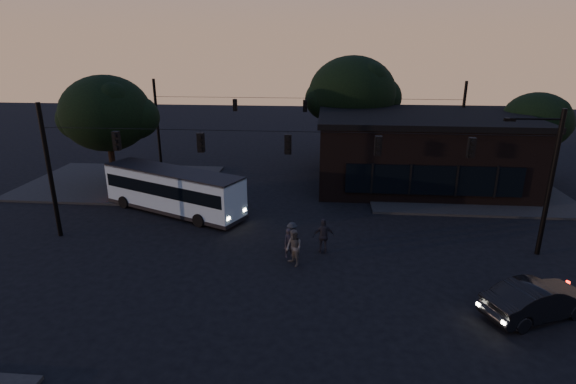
# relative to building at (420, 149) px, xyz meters

# --- Properties ---
(ground) EXTENTS (120.00, 120.00, 0.00)m
(ground) POSITION_rel_building_xyz_m (-9.00, -15.97, -2.71)
(ground) COLOR black
(ground) RESTS_ON ground
(sidewalk_far_right) EXTENTS (14.00, 10.00, 0.15)m
(sidewalk_far_right) POSITION_rel_building_xyz_m (3.00, -1.97, -2.63)
(sidewalk_far_right) COLOR black
(sidewalk_far_right) RESTS_ON ground
(sidewalk_far_left) EXTENTS (14.00, 10.00, 0.15)m
(sidewalk_far_left) POSITION_rel_building_xyz_m (-23.00, -1.97, -2.63)
(sidewalk_far_left) COLOR black
(sidewalk_far_left) RESTS_ON ground
(building) EXTENTS (15.40, 10.41, 5.40)m
(building) POSITION_rel_building_xyz_m (0.00, 0.00, 0.00)
(building) COLOR black
(building) RESTS_ON ground
(tree_behind) EXTENTS (7.60, 7.60, 9.43)m
(tree_behind) POSITION_rel_building_xyz_m (-5.00, 6.03, 3.48)
(tree_behind) COLOR black
(tree_behind) RESTS_ON ground
(tree_right) EXTENTS (5.20, 5.20, 6.86)m
(tree_right) POSITION_rel_building_xyz_m (9.00, 2.03, 1.93)
(tree_right) COLOR black
(tree_right) RESTS_ON ground
(tree_left) EXTENTS (6.40, 6.40, 8.30)m
(tree_left) POSITION_rel_building_xyz_m (-23.00, -2.97, 2.86)
(tree_left) COLOR black
(tree_left) RESTS_ON ground
(signal_rig_near) EXTENTS (26.24, 0.30, 7.50)m
(signal_rig_near) POSITION_rel_building_xyz_m (-9.00, -11.97, 1.74)
(signal_rig_near) COLOR black
(signal_rig_near) RESTS_ON ground
(signal_rig_far) EXTENTS (26.24, 0.30, 7.50)m
(signal_rig_far) POSITION_rel_building_xyz_m (-9.00, 4.03, 1.50)
(signal_rig_far) COLOR black
(signal_rig_far) RESTS_ON ground
(bus) EXTENTS (10.03, 6.29, 2.81)m
(bus) POSITION_rel_building_xyz_m (-16.73, -7.75, -1.13)
(bus) COLOR #8DA7B3
(bus) RESTS_ON ground
(car) EXTENTS (4.82, 3.36, 1.51)m
(car) POSITION_rel_building_xyz_m (1.47, -17.82, -1.96)
(car) COLOR black
(car) RESTS_ON ground
(pedestrian_a) EXTENTS (0.67, 0.59, 1.54)m
(pedestrian_a) POSITION_rel_building_xyz_m (-8.80, -13.45, -1.94)
(pedestrian_a) COLOR black
(pedestrian_a) RESTS_ON ground
(pedestrian_b) EXTENTS (1.10, 1.14, 1.85)m
(pedestrian_b) POSITION_rel_building_xyz_m (-8.50, -14.33, -1.78)
(pedestrian_b) COLOR #44423E
(pedestrian_b) RESTS_ON ground
(pedestrian_c) EXTENTS (1.17, 0.64, 1.90)m
(pedestrian_c) POSITION_rel_building_xyz_m (-7.07, -12.84, -1.76)
(pedestrian_c) COLOR black
(pedestrian_c) RESTS_ON ground
(pedestrian_d) EXTENTS (1.12, 1.08, 1.53)m
(pedestrian_d) POSITION_rel_building_xyz_m (-8.73, -12.57, -1.94)
(pedestrian_d) COLOR black
(pedestrian_d) RESTS_ON ground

